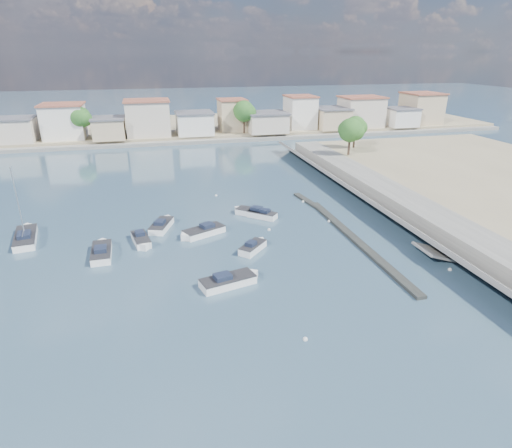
{
  "coord_description": "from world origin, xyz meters",
  "views": [
    {
      "loc": [
        -14.99,
        -30.88,
        20.3
      ],
      "look_at": [
        -3.72,
        14.52,
        1.4
      ],
      "focal_mm": 30.0,
      "sensor_mm": 36.0,
      "label": 1
    }
  ],
  "objects": [
    {
      "name": "seawall_walkway",
      "position": [
        18.5,
        13.0,
        0.9
      ],
      "size": [
        5.0,
        90.0,
        1.8
      ],
      "primitive_type": "cube",
      "color": "slate",
      "rests_on": "ground"
    },
    {
      "name": "far_town",
      "position": [
        10.71,
        76.92,
        4.93
      ],
      "size": [
        113.01,
        12.8,
        8.35
      ],
      "color": "beige",
      "rests_on": "far_shore_land"
    },
    {
      "name": "motorboat_c",
      "position": [
        -2.68,
        21.15,
        0.38
      ],
      "size": [
        4.63,
        4.37,
        1.48
      ],
      "color": "white",
      "rests_on": "ground"
    },
    {
      "name": "motorboat_d",
      "position": [
        -9.98,
        16.02,
        0.38
      ],
      "size": [
        5.54,
        3.98,
        1.48
      ],
      "color": "white",
      "rests_on": "ground"
    },
    {
      "name": "sailboat",
      "position": [
        -29.97,
        19.52,
        0.41
      ],
      "size": [
        3.26,
        7.38,
        9.0
      ],
      "color": "white",
      "rests_on": "ground"
    },
    {
      "name": "breakwater",
      "position": [
        6.9,
        12.69,
        0.17
      ],
      "size": [
        2.0,
        31.02,
        0.35
      ],
      "color": "black",
      "rests_on": "ground"
    },
    {
      "name": "shore_trees",
      "position": [
        8.34,
        68.11,
        6.22
      ],
      "size": [
        74.56,
        38.32,
        7.92
      ],
      "color": "#38281E",
      "rests_on": "ground"
    },
    {
      "name": "ground",
      "position": [
        0.0,
        40.0,
        0.0
      ],
      "size": [
        400.0,
        400.0,
        0.0
      ],
      "primitive_type": "plane",
      "color": "#314D63",
      "rests_on": "ground"
    },
    {
      "name": "motorboat_e",
      "position": [
        -14.48,
        19.41,
        0.38
      ],
      "size": [
        3.34,
        5.15,
        1.48
      ],
      "color": "white",
      "rests_on": "ground"
    },
    {
      "name": "far_shore_quay",
      "position": [
        0.0,
        71.0,
        0.4
      ],
      "size": [
        160.0,
        2.5,
        0.8
      ],
      "primitive_type": "cube",
      "color": "slate",
      "rests_on": "ground"
    },
    {
      "name": "mooring_buoys",
      "position": [
        2.08,
        13.7,
        0.05
      ],
      "size": [
        19.39,
        36.61,
        0.39
      ],
      "color": "white",
      "rests_on": "ground"
    },
    {
      "name": "motorboat_g",
      "position": [
        -16.98,
        15.25,
        0.38
      ],
      "size": [
        2.37,
        4.74,
        1.48
      ],
      "color": "white",
      "rests_on": "ground"
    },
    {
      "name": "motorboat_h",
      "position": [
        -8.85,
        3.73,
        0.38
      ],
      "size": [
        5.84,
        3.25,
        1.48
      ],
      "color": "white",
      "rests_on": "ground"
    },
    {
      "name": "far_shore_land",
      "position": [
        0.0,
        92.0,
        0.7
      ],
      "size": [
        160.0,
        40.0,
        1.4
      ],
      "primitive_type": "cube",
      "color": "gray",
      "rests_on": "ground"
    },
    {
      "name": "motorboat_a",
      "position": [
        -21.1,
        13.26,
        0.38
      ],
      "size": [
        2.18,
        5.67,
        1.48
      ],
      "color": "white",
      "rests_on": "ground"
    },
    {
      "name": "motorboat_f",
      "position": [
        -1.73,
        19.96,
        0.38
      ],
      "size": [
        3.88,
        3.7,
        1.48
      ],
      "color": "white",
      "rests_on": "ground"
    },
    {
      "name": "motorboat_b",
      "position": [
        -5.0,
        10.44,
        0.38
      ],
      "size": [
        3.66,
        3.73,
        1.48
      ],
      "color": "white",
      "rests_on": "ground"
    }
  ]
}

